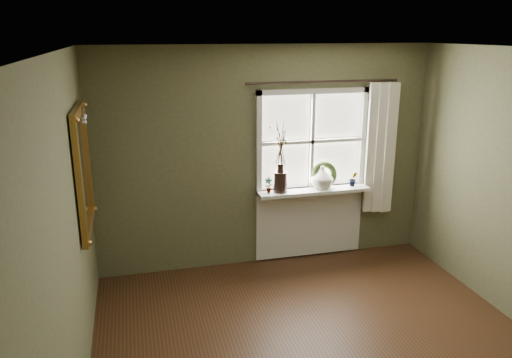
{
  "coord_description": "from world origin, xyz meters",
  "views": [
    {
      "loc": [
        -1.51,
        -3.22,
        2.74
      ],
      "look_at": [
        -0.3,
        1.55,
        1.27
      ],
      "focal_mm": 35.0,
      "sensor_mm": 36.0,
      "label": 1
    }
  ],
  "objects": [
    {
      "name": "potted_plant_right",
      "position": [
        1.06,
        2.12,
        1.01
      ],
      "size": [
        0.11,
        0.09,
        0.18
      ],
      "primitive_type": "imported",
      "rotation": [
        0.0,
        0.0,
        -0.15
      ],
      "color": "#2C3F1C",
      "rests_on": "window_sill"
    },
    {
      "name": "curtain_rod",
      "position": [
        0.65,
        2.17,
        2.18
      ],
      "size": [
        1.84,
        0.03,
        0.03
      ],
      "primitive_type": "cylinder",
      "rotation": [
        0.0,
        1.57,
        0.0
      ],
      "color": "black",
      "rests_on": "wall_back"
    },
    {
      "name": "gilt_mirror",
      "position": [
        -1.96,
        1.38,
        1.53
      ],
      "size": [
        0.1,
        0.96,
        1.15
      ],
      "color": "white",
      "rests_on": "wall_left"
    },
    {
      "name": "window_apron",
      "position": [
        0.55,
        2.23,
        0.46
      ],
      "size": [
        1.36,
        0.04,
        0.88
      ],
      "primitive_type": "cube",
      "color": "silver",
      "rests_on": "ground"
    },
    {
      "name": "wall_back",
      "position": [
        0.0,
        2.3,
        1.3
      ],
      "size": [
        4.0,
        0.1,
        2.6
      ],
      "primitive_type": "cube",
      "color": "brown",
      "rests_on": "ground"
    },
    {
      "name": "curtain",
      "position": [
        1.39,
        2.13,
        1.37
      ],
      "size": [
        0.36,
        0.12,
        1.59
      ],
      "primitive_type": "cube",
      "color": "silver",
      "rests_on": "wall_back"
    },
    {
      "name": "potted_plant_left",
      "position": [
        -0.01,
        2.12,
        1.01
      ],
      "size": [
        0.11,
        0.09,
        0.18
      ],
      "primitive_type": "imported",
      "rotation": [
        0.0,
        0.0,
        -0.32
      ],
      "color": "#2C3F1C",
      "rests_on": "window_sill"
    },
    {
      "name": "cream_vase",
      "position": [
        0.65,
        2.12,
        1.06
      ],
      "size": [
        0.35,
        0.35,
        0.28
      ],
      "primitive_type": "imported",
      "rotation": [
        0.0,
        0.0,
        -0.41
      ],
      "color": "silver",
      "rests_on": "window_sill"
    },
    {
      "name": "wall_left",
      "position": [
        -2.05,
        0.0,
        1.3
      ],
      "size": [
        0.1,
        4.5,
        2.6
      ],
      "primitive_type": "cube",
      "color": "brown",
      "rests_on": "ground"
    },
    {
      "name": "dark_jug",
      "position": [
        0.13,
        2.12,
        1.04
      ],
      "size": [
        0.17,
        0.17,
        0.24
      ],
      "primitive_type": "cylinder",
      "rotation": [
        0.0,
        0.0,
        0.02
      ],
      "color": "black",
      "rests_on": "window_sill"
    },
    {
      "name": "wreath",
      "position": [
        0.7,
        2.16,
        1.04
      ],
      "size": [
        0.32,
        0.15,
        0.33
      ],
      "primitive_type": "torus",
      "rotation": [
        1.36,
        0.0,
        0.01
      ],
      "color": "#2C3F1C",
      "rests_on": "window_sill"
    },
    {
      "name": "window_sill",
      "position": [
        0.55,
        2.12,
        0.9
      ],
      "size": [
        1.36,
        0.26,
        0.04
      ],
      "primitive_type": "cube",
      "color": "silver",
      "rests_on": "wall_back"
    },
    {
      "name": "ceiling",
      "position": [
        0.0,
        0.0,
        2.6
      ],
      "size": [
        4.5,
        4.5,
        0.0
      ],
      "primitive_type": "plane",
      "color": "silver",
      "rests_on": "ground"
    },
    {
      "name": "window_frame",
      "position": [
        0.55,
        2.23,
        1.48
      ],
      "size": [
        1.36,
        0.06,
        1.24
      ],
      "color": "silver",
      "rests_on": "wall_back"
    }
  ]
}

